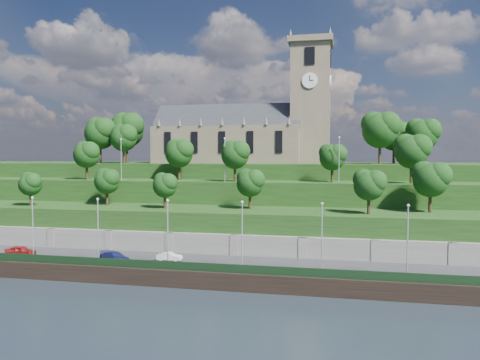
% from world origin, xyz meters
% --- Properties ---
extents(ground, '(320.00, 320.00, 0.00)m').
position_xyz_m(ground, '(0.00, 0.00, 0.00)').
color(ground, black).
rests_on(ground, ground).
extents(promenade, '(160.00, 12.00, 2.00)m').
position_xyz_m(promenade, '(0.00, 6.00, 1.00)').
color(promenade, '#2D2D30').
rests_on(promenade, ground).
extents(quay_wall, '(160.00, 0.50, 2.20)m').
position_xyz_m(quay_wall, '(0.00, -0.05, 1.10)').
color(quay_wall, black).
rests_on(quay_wall, ground).
extents(fence, '(160.00, 0.10, 1.20)m').
position_xyz_m(fence, '(0.00, 0.60, 2.60)').
color(fence, black).
rests_on(fence, promenade).
extents(retaining_wall, '(160.00, 2.10, 5.00)m').
position_xyz_m(retaining_wall, '(0.00, 11.97, 2.50)').
color(retaining_wall, slate).
rests_on(retaining_wall, ground).
extents(embankment_lower, '(160.00, 12.00, 8.00)m').
position_xyz_m(embankment_lower, '(0.00, 18.00, 4.00)').
color(embankment_lower, '#193913').
rests_on(embankment_lower, ground).
extents(embankment_upper, '(160.00, 10.00, 12.00)m').
position_xyz_m(embankment_upper, '(0.00, 29.00, 6.00)').
color(embankment_upper, '#193913').
rests_on(embankment_upper, ground).
extents(hilltop, '(160.00, 32.00, 15.00)m').
position_xyz_m(hilltop, '(0.00, 50.00, 7.50)').
color(hilltop, '#193913').
rests_on(hilltop, ground).
extents(church, '(38.60, 12.35, 27.60)m').
position_xyz_m(church, '(0.79, 45.98, 22.52)').
color(church, brown).
rests_on(church, hilltop).
extents(trees_lower, '(70.77, 8.86, 7.83)m').
position_xyz_m(trees_lower, '(6.73, 18.34, 12.60)').
color(trees_lower, black).
rests_on(trees_lower, embankment_lower).
extents(trees_upper, '(66.01, 8.45, 8.37)m').
position_xyz_m(trees_upper, '(3.75, 28.14, 17.25)').
color(trees_upper, black).
rests_on(trees_upper, embankment_upper).
extents(trees_hilltop, '(76.46, 15.96, 12.00)m').
position_xyz_m(trees_hilltop, '(-3.09, 44.70, 22.06)').
color(trees_hilltop, black).
rests_on(trees_hilltop, hilltop).
extents(lamp_posts_promenade, '(60.36, 0.36, 8.94)m').
position_xyz_m(lamp_posts_promenade, '(-2.00, 2.50, 7.09)').
color(lamp_posts_promenade, '#B2B2B7').
rests_on(lamp_posts_promenade, promenade).
extents(lamp_posts_upper, '(40.36, 0.36, 7.91)m').
position_xyz_m(lamp_posts_upper, '(-0.00, 26.00, 16.56)').
color(lamp_posts_upper, '#B2B2B7').
rests_on(lamp_posts_upper, embankment_upper).
extents(car_left, '(4.48, 2.12, 1.48)m').
position_xyz_m(car_left, '(-25.50, 4.39, 2.74)').
color(car_left, maroon).
rests_on(car_left, promenade).
extents(car_middle, '(3.66, 1.51, 1.18)m').
position_xyz_m(car_middle, '(-3.06, 5.88, 2.59)').
color(car_middle, silver).
rests_on(car_middle, promenade).
extents(car_right, '(5.29, 3.72, 1.42)m').
position_xyz_m(car_right, '(-10.06, 3.39, 2.71)').
color(car_right, '#161C4F').
rests_on(car_right, promenade).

